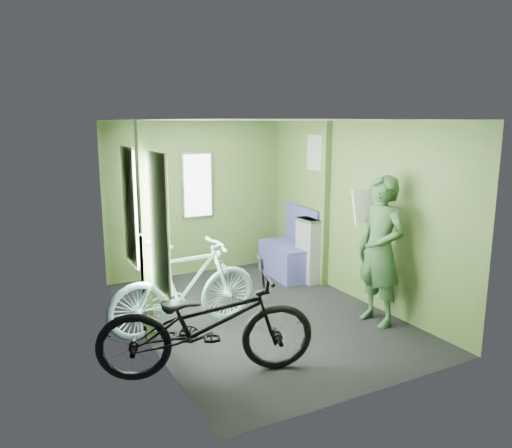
# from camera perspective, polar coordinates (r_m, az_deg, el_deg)

# --- Properties ---
(room) EXTENTS (4.00, 4.02, 2.31)m
(room) POSITION_cam_1_polar(r_m,az_deg,el_deg) (5.74, -0.04, 3.14)
(room) COLOR black
(room) RESTS_ON ground
(bicycle_black) EXTENTS (2.10, 1.35, 1.09)m
(bicycle_black) POSITION_cam_1_polar(r_m,az_deg,el_deg) (4.79, -5.51, -16.88)
(bicycle_black) COLOR black
(bicycle_black) RESTS_ON ground
(bicycle_mint) EXTENTS (1.77, 0.70, 1.09)m
(bicycle_mint) POSITION_cam_1_polar(r_m,az_deg,el_deg) (5.71, -7.94, -12.05)
(bicycle_mint) COLOR #A2E7D9
(bicycle_mint) RESTS_ON ground
(passenger) EXTENTS (0.45, 0.68, 1.71)m
(passenger) POSITION_cam_1_polar(r_m,az_deg,el_deg) (5.79, 14.03, -3.00)
(passenger) COLOR #294827
(passenger) RESTS_ON ground
(waste_box) EXTENTS (0.27, 0.38, 0.93)m
(waste_box) POSITION_cam_1_polar(r_m,az_deg,el_deg) (7.24, 6.24, -2.99)
(waste_box) COLOR gray
(waste_box) RESTS_ON ground
(bench_seat) EXTENTS (0.62, 1.02, 1.03)m
(bench_seat) POSITION_cam_1_polar(r_m,az_deg,el_deg) (7.52, 3.89, -3.64)
(bench_seat) COLOR navy
(bench_seat) RESTS_ON ground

